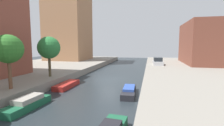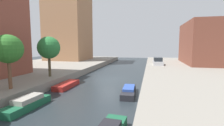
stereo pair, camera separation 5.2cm
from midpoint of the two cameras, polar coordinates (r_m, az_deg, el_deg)
name	(u,v)px [view 2 (the right image)]	position (r m, az deg, el deg)	size (l,w,h in m)	color
ground_plane	(109,80)	(24.02, -0.97, -5.77)	(84.00, 84.00, 0.00)	#232B30
quay_left	(22,72)	(31.14, -28.85, -2.84)	(20.00, 64.00, 1.00)	gray
apartment_tower_far	(68,20)	(47.22, -14.86, 14.38)	(10.00, 10.25, 21.65)	#9E704C
low_block_right	(210,43)	(40.78, 30.86, 5.97)	(10.00, 14.54, 8.83)	brown
street_tree_1	(8,49)	(17.52, -32.31, 4.05)	(2.60, 2.60, 4.96)	brown
street_tree_2	(49,48)	(22.23, -21.03, 4.92)	(2.80, 2.80, 5.08)	#4C412B
parked_car	(158,62)	(34.71, 15.66, 0.45)	(2.02, 4.40, 1.52)	#B7B7BC
moored_boat_left_1	(27,104)	(14.93, -27.34, -12.45)	(1.53, 4.32, 0.95)	#195638
moored_boat_left_2	(67,85)	(20.38, -15.40, -7.37)	(1.36, 4.23, 0.56)	maroon
moored_boat_right_2	(129,91)	(16.96, 5.92, -9.72)	(1.47, 4.37, 0.80)	#232328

